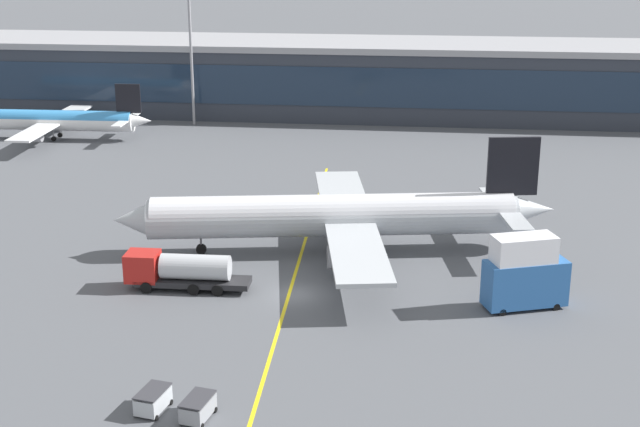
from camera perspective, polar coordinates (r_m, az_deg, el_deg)
ground_plane at (r=76.20m, az=-1.57°, el=-5.25°), size 700.00×700.00×0.00m
apron_lead_in_line at (r=78.11m, az=-1.84°, el=-4.65°), size 2.91×79.97×0.01m
terminal_building at (r=149.94m, az=4.07°, el=8.71°), size 177.57×19.64×12.14m
main_airliner at (r=84.84m, az=1.05°, el=-0.10°), size 42.40×33.86×11.19m
fuel_tanker at (r=77.67m, az=-9.06°, el=-3.63°), size 10.85×2.88×3.25m
catering_lift at (r=74.43m, az=13.07°, el=-3.77°), size 7.24×4.64×6.30m
baggage_cart_0 at (r=59.66m, az=-10.72°, el=-11.72°), size 2.05×2.89×1.48m
baggage_cart_1 at (r=58.35m, az=-7.88°, el=-12.29°), size 2.05×2.89×1.48m
commuter_jet_far at (r=137.81m, az=-17.24°, el=5.78°), size 32.08×25.41×8.46m
apron_light_mast_0 at (r=141.59m, az=-8.36°, el=11.27°), size 2.80×0.50×24.08m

